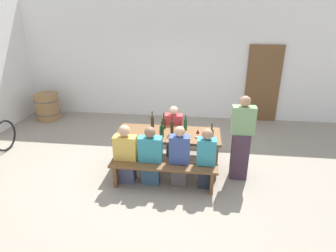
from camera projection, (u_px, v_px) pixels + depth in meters
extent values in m
plane|color=gray|center=(168.00, 167.00, 5.75)|extent=(24.00, 24.00, 0.00)
cube|color=white|center=(181.00, 61.00, 7.97)|extent=(14.00, 0.20, 3.20)
cube|color=brown|center=(263.00, 84.00, 7.80)|extent=(0.90, 0.06, 2.10)
cube|color=brown|center=(168.00, 134.00, 5.47)|extent=(1.99, 0.81, 0.05)
cylinder|color=brown|center=(118.00, 157.00, 5.40)|extent=(0.07, 0.07, 0.70)
cylinder|color=brown|center=(216.00, 163.00, 5.20)|extent=(0.07, 0.07, 0.70)
cylinder|color=brown|center=(127.00, 142.00, 6.03)|extent=(0.07, 0.07, 0.70)
cylinder|color=brown|center=(214.00, 147.00, 5.83)|extent=(0.07, 0.07, 0.70)
cube|color=brown|center=(163.00, 166.00, 4.94)|extent=(1.89, 0.30, 0.04)
cube|color=brown|center=(117.00, 174.00, 5.12)|extent=(0.06, 0.24, 0.41)
cube|color=brown|center=(212.00, 181.00, 4.93)|extent=(0.06, 0.24, 0.41)
cube|color=brown|center=(172.00, 134.00, 6.23)|extent=(1.89, 0.30, 0.04)
cube|color=brown|center=(134.00, 141.00, 6.41)|extent=(0.06, 0.24, 0.41)
cube|color=brown|center=(210.00, 145.00, 6.22)|extent=(0.06, 0.24, 0.41)
cylinder|color=#332814|center=(172.00, 127.00, 5.41)|extent=(0.07, 0.07, 0.25)
cylinder|color=#332814|center=(172.00, 119.00, 5.34)|extent=(0.02, 0.02, 0.09)
cylinder|color=black|center=(172.00, 117.00, 5.33)|extent=(0.03, 0.03, 0.01)
cylinder|color=#143319|center=(162.00, 131.00, 5.28)|extent=(0.08, 0.08, 0.22)
cylinder|color=#143319|center=(162.00, 124.00, 5.22)|extent=(0.03, 0.03, 0.07)
cylinder|color=black|center=(162.00, 122.00, 5.21)|extent=(0.03, 0.03, 0.01)
cylinder|color=#194723|center=(185.00, 124.00, 5.59)|extent=(0.07, 0.07, 0.22)
cylinder|color=#194723|center=(186.00, 118.00, 5.54)|extent=(0.02, 0.02, 0.07)
cylinder|color=black|center=(186.00, 116.00, 5.52)|extent=(0.03, 0.03, 0.01)
cylinder|color=#332814|center=(152.00, 122.00, 5.69)|extent=(0.06, 0.06, 0.22)
cylinder|color=#332814|center=(152.00, 115.00, 5.63)|extent=(0.02, 0.02, 0.10)
cylinder|color=black|center=(152.00, 112.00, 5.61)|extent=(0.02, 0.02, 0.01)
cylinder|color=#332814|center=(164.00, 123.00, 5.65)|extent=(0.08, 0.08, 0.21)
cylinder|color=#332814|center=(164.00, 116.00, 5.60)|extent=(0.03, 0.03, 0.09)
cylinder|color=black|center=(164.00, 114.00, 5.58)|extent=(0.03, 0.03, 0.01)
cylinder|color=#332814|center=(211.00, 136.00, 5.03)|extent=(0.08, 0.08, 0.25)
cylinder|color=#332814|center=(212.00, 127.00, 4.97)|extent=(0.03, 0.03, 0.10)
cylinder|color=black|center=(212.00, 124.00, 4.95)|extent=(0.03, 0.03, 0.01)
cylinder|color=silver|center=(180.00, 128.00, 5.71)|extent=(0.06, 0.06, 0.01)
cylinder|color=silver|center=(180.00, 126.00, 5.69)|extent=(0.01, 0.01, 0.07)
cone|color=maroon|center=(180.00, 122.00, 5.66)|extent=(0.07, 0.07, 0.09)
cylinder|color=silver|center=(198.00, 137.00, 5.31)|extent=(0.06, 0.06, 0.01)
cylinder|color=silver|center=(198.00, 135.00, 5.30)|extent=(0.01, 0.01, 0.06)
cone|color=maroon|center=(198.00, 131.00, 5.27)|extent=(0.07, 0.07, 0.08)
cube|color=#4A4E6E|center=(127.00, 170.00, 5.23)|extent=(0.31, 0.24, 0.45)
cube|color=gold|center=(125.00, 148.00, 5.06)|extent=(0.41, 0.20, 0.45)
sphere|color=tan|center=(124.00, 131.00, 4.94)|extent=(0.21, 0.21, 0.21)
cube|color=#345370|center=(151.00, 171.00, 5.18)|extent=(0.31, 0.24, 0.45)
cube|color=teal|center=(150.00, 149.00, 5.01)|extent=(0.41, 0.20, 0.45)
sphere|color=#846047|center=(150.00, 132.00, 4.89)|extent=(0.20, 0.20, 0.20)
cube|color=#544B4C|center=(179.00, 173.00, 5.13)|extent=(0.26, 0.24, 0.45)
cube|color=#384C8C|center=(179.00, 149.00, 4.94)|extent=(0.35, 0.20, 0.50)
sphere|color=tan|center=(180.00, 131.00, 4.82)|extent=(0.18, 0.18, 0.18)
cube|color=#262C39|center=(205.00, 175.00, 5.07)|extent=(0.24, 0.24, 0.45)
cube|color=teal|center=(206.00, 152.00, 4.90)|extent=(0.33, 0.20, 0.47)
sphere|color=#A87A5B|center=(207.00, 134.00, 4.77)|extent=(0.19, 0.19, 0.19)
cube|color=#2E5246|center=(173.00, 145.00, 6.17)|extent=(0.28, 0.24, 0.45)
cube|color=#C6383D|center=(174.00, 125.00, 5.99)|extent=(0.37, 0.20, 0.48)
sphere|color=beige|center=(174.00, 110.00, 5.86)|extent=(0.18, 0.18, 0.18)
cube|color=#412C3A|center=(239.00, 156.00, 5.26)|extent=(0.31, 0.24, 0.90)
cube|color=#729966|center=(243.00, 120.00, 4.99)|extent=(0.41, 0.20, 0.51)
sphere|color=#A87A5B|center=(245.00, 101.00, 4.86)|extent=(0.19, 0.19, 0.19)
cylinder|color=#9E7247|center=(47.00, 106.00, 8.15)|extent=(0.65, 0.65, 0.76)
torus|color=#4C4C51|center=(46.00, 100.00, 8.08)|extent=(0.68, 0.68, 0.02)
torus|color=#4C4C51|center=(48.00, 113.00, 8.22)|extent=(0.68, 0.68, 0.02)
torus|color=black|center=(5.00, 136.00, 6.33)|extent=(0.06, 0.70, 0.70)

